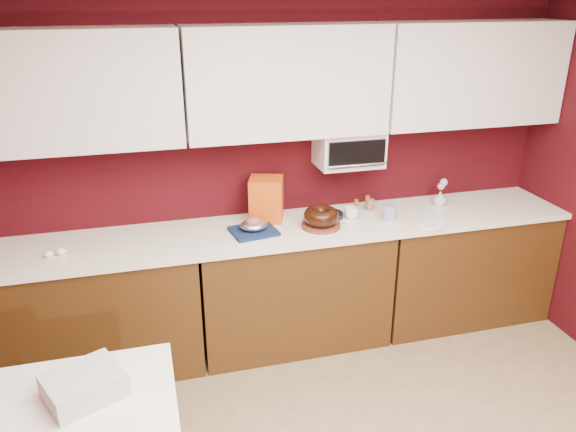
% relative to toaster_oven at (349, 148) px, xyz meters
% --- Properties ---
extents(wall_back, '(4.00, 0.02, 2.50)m').
position_rel_toaster_oven_xyz_m(wall_back, '(-0.45, 0.15, -0.12)').
color(wall_back, '#3B080C').
rests_on(wall_back, floor).
extents(base_cabinet_left, '(1.31, 0.58, 0.86)m').
position_rel_toaster_oven_xyz_m(base_cabinet_left, '(-1.78, -0.17, -0.95)').
color(base_cabinet_left, '#43270D').
rests_on(base_cabinet_left, floor).
extents(base_cabinet_center, '(1.31, 0.58, 0.86)m').
position_rel_toaster_oven_xyz_m(base_cabinet_center, '(-0.45, -0.17, -0.95)').
color(base_cabinet_center, '#43270D').
rests_on(base_cabinet_center, floor).
extents(base_cabinet_right, '(1.31, 0.58, 0.86)m').
position_rel_toaster_oven_xyz_m(base_cabinet_right, '(0.88, -0.17, -0.95)').
color(base_cabinet_right, '#43270D').
rests_on(base_cabinet_right, floor).
extents(countertop, '(4.00, 0.62, 0.04)m').
position_rel_toaster_oven_xyz_m(countertop, '(-0.45, -0.17, -0.49)').
color(countertop, white).
rests_on(countertop, base_cabinet_center).
extents(upper_cabinet_left, '(1.31, 0.33, 0.70)m').
position_rel_toaster_oven_xyz_m(upper_cabinet_left, '(-1.78, -0.02, 0.48)').
color(upper_cabinet_left, white).
rests_on(upper_cabinet_left, wall_back).
extents(upper_cabinet_center, '(1.31, 0.33, 0.70)m').
position_rel_toaster_oven_xyz_m(upper_cabinet_center, '(-0.45, -0.02, 0.48)').
color(upper_cabinet_center, white).
rests_on(upper_cabinet_center, wall_back).
extents(upper_cabinet_right, '(1.31, 0.33, 0.70)m').
position_rel_toaster_oven_xyz_m(upper_cabinet_right, '(0.88, -0.02, 0.48)').
color(upper_cabinet_right, white).
rests_on(upper_cabinet_right, wall_back).
extents(toaster_oven, '(0.45, 0.30, 0.25)m').
position_rel_toaster_oven_xyz_m(toaster_oven, '(0.00, 0.00, 0.00)').
color(toaster_oven, white).
rests_on(toaster_oven, upper_cabinet_center).
extents(toaster_oven_door, '(0.40, 0.02, 0.18)m').
position_rel_toaster_oven_xyz_m(toaster_oven_door, '(0.00, -0.16, 0.00)').
color(toaster_oven_door, black).
rests_on(toaster_oven_door, toaster_oven).
extents(toaster_oven_handle, '(0.42, 0.02, 0.02)m').
position_rel_toaster_oven_xyz_m(toaster_oven_handle, '(0.00, -0.18, -0.07)').
color(toaster_oven_handle, silver).
rests_on(toaster_oven_handle, toaster_oven).
extents(cake_base, '(0.35, 0.35, 0.02)m').
position_rel_toaster_oven_xyz_m(cake_base, '(-0.27, -0.23, -0.46)').
color(cake_base, maroon).
rests_on(cake_base, countertop).
extents(bundt_cake, '(0.24, 0.24, 0.10)m').
position_rel_toaster_oven_xyz_m(bundt_cake, '(-0.27, -0.23, -0.40)').
color(bundt_cake, black).
rests_on(bundt_cake, cake_base).
extents(navy_towel, '(0.33, 0.29, 0.02)m').
position_rel_toaster_oven_xyz_m(navy_towel, '(-0.73, -0.21, -0.46)').
color(navy_towel, '#132248').
rests_on(navy_towel, countertop).
extents(foil_ham_nest, '(0.20, 0.17, 0.07)m').
position_rel_toaster_oven_xyz_m(foil_ham_nest, '(-0.73, -0.21, -0.42)').
color(foil_ham_nest, silver).
rests_on(foil_ham_nest, navy_towel).
extents(roasted_ham, '(0.11, 0.09, 0.07)m').
position_rel_toaster_oven_xyz_m(roasted_ham, '(-0.73, -0.21, -0.40)').
color(roasted_ham, '#AA554D').
rests_on(roasted_ham, foil_ham_nest).
extents(pandoro_box, '(0.28, 0.26, 0.30)m').
position_rel_toaster_oven_xyz_m(pandoro_box, '(-0.59, -0.00, -0.32)').
color(pandoro_box, '#B72C0C').
rests_on(pandoro_box, countertop).
extents(dark_pan, '(0.25, 0.25, 0.03)m').
position_rel_toaster_oven_xyz_m(dark_pan, '(-0.15, -0.08, -0.46)').
color(dark_pan, black).
rests_on(dark_pan, countertop).
extents(coffee_mug, '(0.12, 0.12, 0.10)m').
position_rel_toaster_oven_xyz_m(coffee_mug, '(-0.01, -0.14, -0.43)').
color(coffee_mug, white).
rests_on(coffee_mug, countertop).
extents(blue_jar, '(0.10, 0.10, 0.11)m').
position_rel_toaster_oven_xyz_m(blue_jar, '(0.23, -0.23, -0.42)').
color(blue_jar, '#201B97').
rests_on(blue_jar, countertop).
extents(flower_vase, '(0.09, 0.09, 0.12)m').
position_rel_toaster_oven_xyz_m(flower_vase, '(0.72, -0.06, -0.41)').
color(flower_vase, '#B6BACF').
rests_on(flower_vase, countertop).
extents(flower_pink, '(0.05, 0.05, 0.05)m').
position_rel_toaster_oven_xyz_m(flower_pink, '(0.72, -0.06, -0.33)').
color(flower_pink, pink).
rests_on(flower_pink, flower_vase).
extents(flower_blue, '(0.06, 0.06, 0.06)m').
position_rel_toaster_oven_xyz_m(flower_blue, '(0.75, -0.04, -0.30)').
color(flower_blue, '#92BBE9').
rests_on(flower_blue, flower_vase).
extents(china_plate, '(0.25, 0.25, 0.01)m').
position_rel_toaster_oven_xyz_m(china_plate, '(0.49, -0.39, -0.47)').
color(china_plate, white).
rests_on(china_plate, countertop).
extents(amber_bottle, '(0.04, 0.04, 0.09)m').
position_rel_toaster_oven_xyz_m(amber_bottle, '(0.07, -0.02, -0.43)').
color(amber_bottle, brown).
rests_on(amber_bottle, countertop).
extents(paper_cup, '(0.07, 0.07, 0.08)m').
position_rel_toaster_oven_xyz_m(paper_cup, '(0.18, -0.03, -0.43)').
color(paper_cup, brown).
rests_on(paper_cup, countertop).
extents(egg_left, '(0.06, 0.05, 0.04)m').
position_rel_toaster_oven_xyz_m(egg_left, '(-2.00, -0.25, -0.45)').
color(egg_left, white).
rests_on(egg_left, countertop).
extents(egg_right, '(0.07, 0.06, 0.05)m').
position_rel_toaster_oven_xyz_m(egg_right, '(-1.93, -0.23, -0.45)').
color(egg_right, white).
rests_on(egg_right, countertop).
extents(newspaper_stack, '(0.39, 0.37, 0.11)m').
position_rel_toaster_oven_xyz_m(newspaper_stack, '(-1.73, -1.41, -0.57)').
color(newspaper_stack, beige).
rests_on(newspaper_stack, dining_table).
extents(amber_bottle_tall, '(0.04, 0.04, 0.11)m').
position_rel_toaster_oven_xyz_m(amber_bottle_tall, '(0.16, -0.01, -0.42)').
color(amber_bottle_tall, brown).
rests_on(amber_bottle_tall, countertop).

